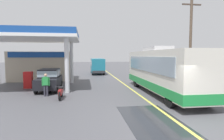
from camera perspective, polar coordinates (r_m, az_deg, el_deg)
The scene contains 10 objects.
ground at distance 27.93m, azimuth 0.09°, elevation -1.68°, with size 120.00×120.00×0.00m, color #4C4C51.
lane_divider_stripe at distance 23.03m, azimuth 1.90°, elevation -2.98°, with size 0.16×50.00×0.01m, color #D8CC4C.
wet_puddle_patch at distance 8.70m, azimuth 13.16°, elevation -15.58°, with size 2.50×5.87×0.01m, color #26282D.
coach_bus_main at distance 15.09m, azimuth 14.86°, elevation -0.46°, with size 2.60×11.04×3.69m.
gas_station_roadside at distance 22.66m, azimuth -21.30°, elevation 3.26°, with size 9.10×11.95×5.10m.
car_at_pump at distance 16.99m, azimuth -18.41°, elevation -2.40°, with size 1.70×4.20×1.82m.
minibus_opposing_lane at distance 30.79m, azimuth -4.47°, elevation 1.61°, with size 2.04×6.13×2.44m.
motorcycle_parked_forecourt at distance 13.50m, azimuth -15.25°, elevation -6.49°, with size 0.55×1.80×0.92m.
pedestrian_near_pump at distance 14.45m, azimuth -19.42°, elevation -3.91°, with size 0.55×0.22×1.66m.
utility_pole_roadside at distance 18.72m, azimuth 22.67°, elevation 8.00°, with size 1.80×0.24×8.13m.
Camera 1 is at (-4.05, -7.48, 2.96)m, focal length 30.19 mm.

